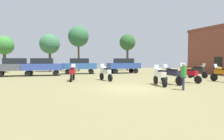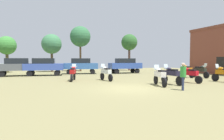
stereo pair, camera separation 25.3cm
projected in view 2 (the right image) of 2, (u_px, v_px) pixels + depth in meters
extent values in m
cube|color=olive|center=(129.00, 89.00, 12.25)|extent=(44.00, 52.00, 0.02)
cube|color=black|center=(221.00, 66.00, 23.14)|extent=(0.08, 1.20, 2.20)
cylinder|color=black|center=(102.00, 76.00, 17.45)|extent=(0.23, 0.64, 0.63)
cylinder|color=black|center=(110.00, 78.00, 16.12)|extent=(0.23, 0.64, 0.63)
cube|color=silver|center=(106.00, 71.00, 16.76)|extent=(0.59, 1.35, 0.36)
ellipsoid|color=silver|center=(105.00, 68.00, 17.00)|extent=(0.40, 0.53, 0.24)
cube|color=black|center=(107.00, 69.00, 16.55)|extent=(0.40, 0.61, 0.12)
cube|color=silver|center=(103.00, 66.00, 17.27)|extent=(0.38, 0.22, 0.39)
cylinder|color=#B7B7BC|center=(103.00, 67.00, 17.19)|extent=(0.62, 0.15, 0.04)
cylinder|color=black|center=(182.00, 74.00, 20.48)|extent=(0.13, 0.68, 0.68)
cylinder|color=black|center=(192.00, 75.00, 19.10)|extent=(0.13, 0.68, 0.68)
cube|color=#C56715|center=(187.00, 69.00, 19.76)|extent=(0.38, 1.24, 0.36)
ellipsoid|color=#C56715|center=(185.00, 66.00, 20.01)|extent=(0.33, 0.49, 0.24)
cube|color=black|center=(188.00, 67.00, 19.54)|extent=(0.31, 0.57, 0.12)
cube|color=silver|center=(183.00, 65.00, 20.29)|extent=(0.36, 0.16, 0.39)
cylinder|color=#B7B7BC|center=(184.00, 65.00, 20.21)|extent=(0.62, 0.05, 0.04)
cylinder|color=black|center=(215.00, 77.00, 16.28)|extent=(0.18, 0.65, 0.65)
cube|color=#BF700F|center=(224.00, 72.00, 15.53)|extent=(0.48, 1.37, 0.36)
ellipsoid|color=#BF700F|center=(221.00, 69.00, 15.79)|extent=(0.36, 0.51, 0.24)
cube|color=silver|center=(217.00, 66.00, 16.08)|extent=(0.37, 0.18, 0.39)
cylinder|color=#B7B7BC|center=(218.00, 67.00, 16.00)|extent=(0.62, 0.09, 0.04)
cylinder|color=black|center=(181.00, 78.00, 15.98)|extent=(0.24, 0.62, 0.61)
cylinder|color=black|center=(199.00, 80.00, 14.60)|extent=(0.24, 0.62, 0.61)
cube|color=red|center=(190.00, 73.00, 15.26)|extent=(0.63, 1.42, 0.36)
ellipsoid|color=red|center=(186.00, 69.00, 15.51)|extent=(0.41, 0.53, 0.24)
cube|color=black|center=(192.00, 70.00, 15.04)|extent=(0.41, 0.61, 0.12)
cube|color=silver|center=(183.00, 67.00, 15.79)|extent=(0.38, 0.22, 0.39)
cylinder|color=#B7B7BC|center=(184.00, 68.00, 15.71)|extent=(0.61, 0.16, 0.04)
cylinder|color=black|center=(206.00, 75.00, 18.71)|extent=(0.15, 0.65, 0.65)
cylinder|color=black|center=(194.00, 74.00, 20.13)|extent=(0.15, 0.65, 0.65)
cube|color=#242822|center=(200.00, 70.00, 19.39)|extent=(0.42, 1.32, 0.36)
ellipsoid|color=#242822|center=(203.00, 67.00, 19.11)|extent=(0.34, 0.49, 0.24)
cube|color=black|center=(198.00, 67.00, 19.59)|extent=(0.33, 0.57, 0.12)
cube|color=silver|center=(205.00, 65.00, 18.79)|extent=(0.37, 0.17, 0.39)
cylinder|color=#B7B7BC|center=(204.00, 66.00, 18.89)|extent=(0.62, 0.06, 0.04)
cylinder|color=black|center=(164.00, 79.00, 14.99)|extent=(0.17, 0.67, 0.67)
cylinder|color=black|center=(180.00, 81.00, 13.48)|extent=(0.17, 0.67, 0.67)
cube|color=#211E32|center=(172.00, 73.00, 14.21)|extent=(0.45, 1.42, 0.36)
ellipsoid|color=#211E32|center=(169.00, 69.00, 14.48)|extent=(0.35, 0.50, 0.24)
cube|color=black|center=(174.00, 70.00, 13.97)|extent=(0.34, 0.58, 0.12)
cube|color=silver|center=(166.00, 67.00, 14.79)|extent=(0.37, 0.18, 0.39)
cylinder|color=#B7B7BC|center=(167.00, 67.00, 14.70)|extent=(0.62, 0.08, 0.04)
cylinder|color=black|center=(74.00, 76.00, 17.37)|extent=(0.30, 0.64, 0.63)
cylinder|color=black|center=(72.00, 78.00, 15.87)|extent=(0.30, 0.64, 0.63)
cube|color=#B11516|center=(73.00, 71.00, 16.60)|extent=(0.72, 1.33, 0.36)
ellipsoid|color=#B11516|center=(73.00, 68.00, 16.87)|extent=(0.45, 0.55, 0.24)
cube|color=black|center=(73.00, 69.00, 16.36)|extent=(0.45, 0.62, 0.12)
cube|color=silver|center=(74.00, 66.00, 17.18)|extent=(0.39, 0.25, 0.39)
cylinder|color=#B7B7BC|center=(74.00, 67.00, 17.08)|extent=(0.60, 0.21, 0.04)
cylinder|color=black|center=(156.00, 80.00, 14.33)|extent=(0.25, 0.65, 0.64)
cylinder|color=black|center=(164.00, 83.00, 12.72)|extent=(0.25, 0.65, 0.64)
cube|color=silver|center=(160.00, 74.00, 13.50)|extent=(0.64, 1.43, 0.36)
ellipsoid|color=silver|center=(158.00, 70.00, 13.79)|extent=(0.41, 0.54, 0.24)
cube|color=black|center=(161.00, 71.00, 13.24)|extent=(0.41, 0.61, 0.12)
cube|color=silver|center=(157.00, 67.00, 14.12)|extent=(0.38, 0.22, 0.39)
cylinder|color=#B7B7BC|center=(157.00, 68.00, 14.02)|extent=(0.61, 0.17, 0.04)
cylinder|color=black|center=(69.00, 72.00, 23.78)|extent=(0.67, 0.34, 0.64)
cylinder|color=black|center=(70.00, 71.00, 25.20)|extent=(0.67, 0.34, 0.64)
cylinder|color=black|center=(93.00, 72.00, 24.18)|extent=(0.67, 0.34, 0.64)
cylinder|color=black|center=(92.00, 71.00, 25.61)|extent=(0.67, 0.34, 0.64)
cube|color=#335FA1|center=(81.00, 66.00, 24.65)|extent=(4.57, 2.61, 0.75)
cube|color=black|center=(81.00, 61.00, 24.62)|extent=(2.63, 2.02, 0.61)
cylinder|color=black|center=(117.00, 71.00, 24.66)|extent=(0.64, 0.23, 0.64)
cylinder|color=black|center=(113.00, 71.00, 26.02)|extent=(0.64, 0.23, 0.64)
cylinder|color=black|center=(137.00, 71.00, 25.60)|extent=(0.64, 0.23, 0.64)
cylinder|color=black|center=(133.00, 70.00, 26.96)|extent=(0.64, 0.23, 0.64)
cube|color=#2F4D9F|center=(125.00, 66.00, 25.77)|extent=(4.32, 1.85, 0.75)
cube|color=black|center=(125.00, 61.00, 25.74)|extent=(2.38, 1.61, 0.61)
cylinder|color=black|center=(1.00, 74.00, 20.16)|extent=(0.65, 0.25, 0.64)
cylinder|color=black|center=(3.00, 73.00, 21.49)|extent=(0.65, 0.25, 0.64)
cylinder|color=black|center=(31.00, 73.00, 21.27)|extent=(0.65, 0.25, 0.64)
cylinder|color=black|center=(31.00, 72.00, 22.60)|extent=(0.65, 0.25, 0.64)
cube|color=#4D5258|center=(17.00, 67.00, 21.34)|extent=(4.39, 2.02, 0.75)
cube|color=black|center=(17.00, 61.00, 21.31)|extent=(2.45, 1.71, 0.61)
cylinder|color=black|center=(29.00, 73.00, 20.99)|extent=(0.66, 0.29, 0.64)
cylinder|color=black|center=(32.00, 73.00, 22.39)|extent=(0.66, 0.29, 0.64)
cylinder|color=black|center=(57.00, 73.00, 21.63)|extent=(0.66, 0.29, 0.64)
cylinder|color=black|center=(58.00, 72.00, 23.04)|extent=(0.66, 0.29, 0.64)
cube|color=#354DA2|center=(44.00, 67.00, 21.97)|extent=(4.48, 2.29, 0.75)
cube|color=black|center=(44.00, 61.00, 21.94)|extent=(2.53, 1.85, 0.61)
cylinder|color=#273051|center=(183.00, 84.00, 11.39)|extent=(0.14, 0.14, 0.80)
cylinder|color=#273051|center=(183.00, 84.00, 11.55)|extent=(0.14, 0.14, 0.80)
cylinder|color=#2C8533|center=(183.00, 72.00, 11.43)|extent=(0.48, 0.48, 0.64)
sphere|color=tan|center=(183.00, 65.00, 11.41)|extent=(0.22, 0.22, 0.22)
cylinder|color=brown|center=(7.00, 61.00, 26.76)|extent=(0.40, 0.40, 3.25)
sphere|color=#3A8034|center=(7.00, 45.00, 26.64)|extent=(2.58, 2.58, 2.58)
cylinder|color=#4C3D29|center=(52.00, 60.00, 28.38)|extent=(0.35, 0.35, 3.50)
sphere|color=#3B7449|center=(52.00, 44.00, 28.25)|extent=(2.92, 2.92, 2.92)
cylinder|color=brown|center=(129.00, 58.00, 32.12)|extent=(0.38, 0.38, 4.14)
sphere|color=#2B5B28|center=(129.00, 42.00, 31.97)|extent=(2.70, 2.70, 2.70)
cylinder|color=brown|center=(80.00, 56.00, 30.03)|extent=(0.30, 0.30, 4.73)
sphere|color=#31683E|center=(80.00, 37.00, 29.86)|extent=(3.21, 3.21, 3.21)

